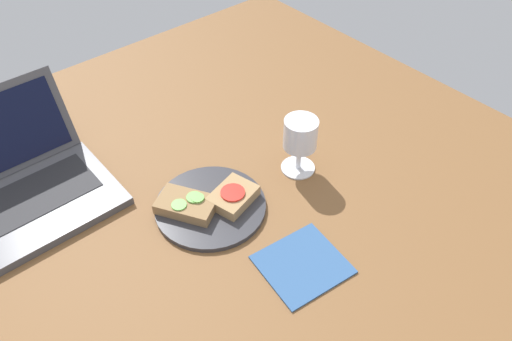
# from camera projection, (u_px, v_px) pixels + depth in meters

# --- Properties ---
(wooden_table) EXTENTS (1.40, 1.40, 0.03)m
(wooden_table) POSITION_uv_depth(u_px,v_px,m) (234.00, 204.00, 1.05)
(wooden_table) COLOR brown
(wooden_table) RESTS_ON ground
(plate) EXTENTS (0.23, 0.23, 0.01)m
(plate) POSITION_uv_depth(u_px,v_px,m) (211.00, 206.00, 1.02)
(plate) COLOR #333338
(plate) RESTS_ON wooden_table
(sandwich_with_cucumber) EXTENTS (0.12, 0.14, 0.03)m
(sandwich_with_cucumber) POSITION_uv_depth(u_px,v_px,m) (187.00, 204.00, 1.00)
(sandwich_with_cucumber) COLOR #937047
(sandwich_with_cucumber) RESTS_ON plate
(sandwich_with_tomato) EXTENTS (0.11, 0.09, 0.03)m
(sandwich_with_tomato) POSITION_uv_depth(u_px,v_px,m) (233.00, 196.00, 1.01)
(sandwich_with_tomato) COLOR #A88456
(sandwich_with_tomato) RESTS_ON plate
(wine_glass) EXTENTS (0.08, 0.08, 0.13)m
(wine_glass) POSITION_uv_depth(u_px,v_px,m) (300.00, 136.00, 1.04)
(wine_glass) COLOR white
(wine_glass) RESTS_ON wooden_table
(laptop) EXTENTS (0.32, 0.29, 0.20)m
(laptop) POSITION_uv_depth(u_px,v_px,m) (23.00, 186.00, 1.02)
(laptop) COLOR #4C4C51
(laptop) RESTS_ON wooden_table
(napkin) EXTENTS (0.17, 0.16, 0.00)m
(napkin) POSITION_uv_depth(u_px,v_px,m) (302.00, 264.00, 0.92)
(napkin) COLOR #33598C
(napkin) RESTS_ON wooden_table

